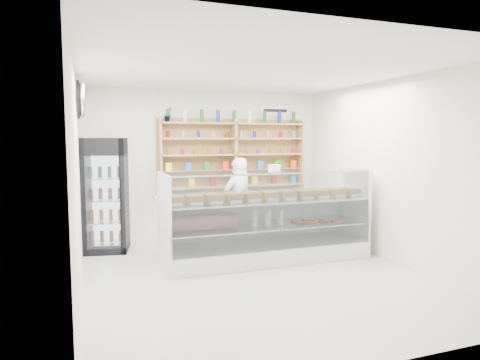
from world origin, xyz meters
name	(u,v)px	position (x,y,z in m)	size (l,w,h in m)	color
room	(255,176)	(0.00, 0.00, 1.40)	(5.00, 5.00, 5.00)	#B3B4B9
display_counter	(266,236)	(0.48, 0.74, 0.38)	(3.23, 0.97, 1.41)	white
shop_worker	(238,202)	(0.35, 1.71, 0.78)	(0.57, 0.38, 1.57)	silver
drinks_cooler	(106,195)	(-1.85, 2.13, 0.96)	(0.80, 0.79, 1.91)	black
wall_shelving	(234,155)	(0.50, 2.34, 1.59)	(2.84, 0.28, 1.33)	#A57E4E
potted_plant	(168,115)	(-0.75, 2.34, 2.33)	(0.14, 0.12, 0.26)	#1E6626
security_mirror	(82,100)	(-2.17, 1.20, 2.45)	(0.15, 0.50, 0.50)	silver
wall_sign	(275,111)	(1.40, 2.47, 2.45)	(0.62, 0.03, 0.20)	white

